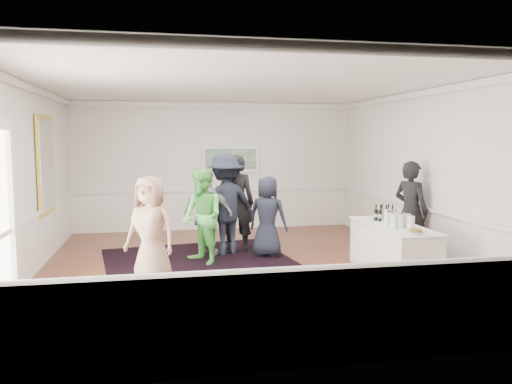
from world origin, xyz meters
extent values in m
plane|color=brown|center=(0.00, 0.00, 0.00)|extent=(8.00, 8.00, 0.00)
cube|color=white|center=(0.00, 0.00, 3.20)|extent=(7.00, 8.00, 0.02)
cube|color=white|center=(-3.50, 0.00, 1.60)|extent=(0.02, 8.00, 3.20)
cube|color=white|center=(3.50, 0.00, 1.60)|extent=(0.02, 8.00, 3.20)
cube|color=white|center=(0.00, 4.00, 1.60)|extent=(7.00, 0.02, 3.20)
cube|color=white|center=(0.00, -4.00, 1.60)|extent=(7.00, 0.02, 3.20)
cube|color=yellow|center=(-3.46, 1.30, 1.80)|extent=(0.04, 1.25, 1.85)
cube|color=white|center=(-3.43, 1.30, 1.80)|extent=(0.01, 1.05, 1.65)
cube|color=white|center=(-3.43, -1.08, 1.20)|extent=(0.10, 0.14, 2.40)
cube|color=white|center=(0.40, 3.95, 1.78)|extent=(1.44, 0.05, 0.66)
cube|color=#256333|center=(0.40, 3.92, 1.78)|extent=(1.30, 0.01, 0.52)
cube|color=black|center=(-0.59, -0.01, 0.01)|extent=(3.99, 4.88, 0.02)
cube|color=white|center=(2.48, -0.86, 0.41)|extent=(0.73, 2.01, 0.82)
cube|color=white|center=(2.48, -0.86, 0.83)|extent=(0.79, 2.07, 0.02)
imported|color=black|center=(3.20, -0.10, 0.94)|extent=(0.72, 0.82, 1.88)
imported|color=tan|center=(-1.53, -0.77, 0.86)|extent=(1.00, 0.90, 1.72)
imported|color=#5ED856|center=(-0.62, 0.46, 0.87)|extent=(0.98, 1.05, 1.74)
imported|color=silver|center=(-0.47, 1.05, 0.84)|extent=(1.07, 0.79, 1.68)
imported|color=#1B1F2D|center=(-0.10, 1.14, 1.00)|extent=(1.47, 1.13, 2.00)
imported|color=black|center=(0.14, 1.33, 0.99)|extent=(0.82, 0.64, 1.98)
imported|color=#1B1F2D|center=(0.67, 0.80, 0.78)|extent=(0.91, 0.82, 1.57)
cylinder|color=#70B23F|center=(2.35, -1.12, 0.96)|extent=(0.12, 0.12, 0.24)
cylinder|color=#E74459|center=(2.60, -1.11, 0.96)|extent=(0.12, 0.12, 0.24)
cylinder|color=#79AE3E|center=(2.34, -0.93, 0.96)|extent=(0.12, 0.12, 0.24)
cylinder|color=white|center=(2.55, -1.32, 0.96)|extent=(0.12, 0.12, 0.24)
cylinder|color=orange|center=(2.46, -1.14, 0.96)|extent=(0.12, 0.12, 0.24)
cylinder|color=silver|center=(2.48, -0.68, 0.95)|extent=(0.26, 0.26, 0.24)
imported|color=white|center=(2.44, -1.69, 0.87)|extent=(0.23, 0.23, 0.06)
cylinder|color=olive|center=(2.44, -1.69, 0.89)|extent=(0.19, 0.19, 0.04)
camera|label=1|loc=(-1.37, -8.56, 2.27)|focal=35.00mm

